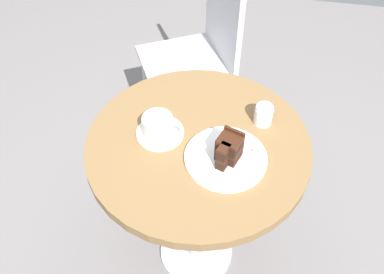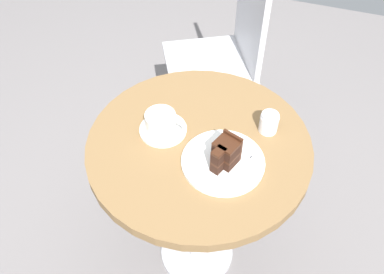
# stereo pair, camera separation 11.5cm
# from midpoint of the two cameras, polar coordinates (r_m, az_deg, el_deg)

# --- Properties ---
(ground_plane) EXTENTS (4.40, 4.40, 0.01)m
(ground_plane) POSITION_cam_midpoint_polar(r_m,az_deg,el_deg) (1.79, 2.60, -16.01)
(ground_plane) COLOR slate
(ground_plane) RESTS_ON ground
(cafe_table) EXTENTS (0.67, 0.67, 0.71)m
(cafe_table) POSITION_cam_midpoint_polar(r_m,az_deg,el_deg) (1.29, 3.48, -4.51)
(cafe_table) COLOR brown
(cafe_table) RESTS_ON ground
(saucer) EXTENTS (0.14, 0.14, 0.01)m
(saucer) POSITION_cam_midpoint_polar(r_m,az_deg,el_deg) (1.22, -1.38, 0.91)
(saucer) COLOR white
(saucer) RESTS_ON cafe_table
(coffee_cup) EXTENTS (0.12, 0.09, 0.06)m
(coffee_cup) POSITION_cam_midpoint_polar(r_m,az_deg,el_deg) (1.19, -1.50, 2.07)
(coffee_cup) COLOR white
(coffee_cup) RESTS_ON saucer
(teaspoon) EXTENTS (0.09, 0.02, 0.00)m
(teaspoon) POSITION_cam_midpoint_polar(r_m,az_deg,el_deg) (1.20, -3.09, 0.23)
(teaspoon) COLOR #B7B7BC
(teaspoon) RESTS_ON saucer
(cake_plate) EXTENTS (0.23, 0.23, 0.01)m
(cake_plate) POSITION_cam_midpoint_polar(r_m,az_deg,el_deg) (1.15, 7.25, -3.62)
(cake_plate) COLOR white
(cake_plate) RESTS_ON cafe_table
(cake_slice) EXTENTS (0.08, 0.10, 0.09)m
(cake_slice) POSITION_cam_midpoint_polar(r_m,az_deg,el_deg) (1.11, 7.69, -2.38)
(cake_slice) COLOR black
(cake_slice) RESTS_ON cake_plate
(fork) EXTENTS (0.14, 0.07, 0.00)m
(fork) POSITION_cam_midpoint_polar(r_m,az_deg,el_deg) (1.16, 10.35, -2.49)
(fork) COLOR #B7B7BC
(fork) RESTS_ON cake_plate
(napkin) EXTENTS (0.17, 0.18, 0.00)m
(napkin) POSITION_cam_midpoint_polar(r_m,az_deg,el_deg) (1.16, 8.44, -3.34)
(napkin) COLOR silver
(napkin) RESTS_ON cafe_table
(cafe_chair) EXTENTS (0.52, 0.52, 0.94)m
(cafe_chair) POSITION_cam_midpoint_polar(r_m,az_deg,el_deg) (1.84, 7.06, 12.78)
(cafe_chair) COLOR #BCBCC1
(cafe_chair) RESTS_ON ground
(sugar_pot) EXTENTS (0.06, 0.06, 0.07)m
(sugar_pot) POSITION_cam_midpoint_polar(r_m,az_deg,el_deg) (1.23, 13.42, 1.97)
(sugar_pot) COLOR white
(sugar_pot) RESTS_ON cafe_table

